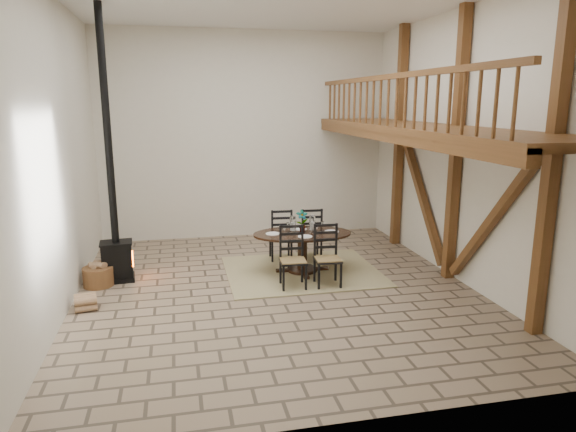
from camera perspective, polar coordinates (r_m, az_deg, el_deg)
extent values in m
plane|color=#8D765E|center=(9.37, -1.26, -8.22)|extent=(8.00, 8.00, 0.00)
cube|color=silver|center=(12.73, -4.80, 8.84)|extent=(7.00, 0.02, 5.00)
cube|color=silver|center=(4.96, 7.50, 2.78)|extent=(7.00, 0.02, 5.00)
cube|color=silver|center=(8.83, -24.37, 6.08)|extent=(0.02, 8.00, 5.00)
cube|color=silver|center=(10.06, 18.80, 7.21)|extent=(0.02, 8.00, 5.00)
cube|color=brown|center=(7.95, 27.28, 5.19)|extent=(0.18, 0.18, 5.00)
cube|color=brown|center=(10.00, 18.21, 7.22)|extent=(0.18, 0.18, 5.00)
cube|color=brown|center=(12.22, 12.27, 8.44)|extent=(0.18, 0.18, 5.00)
cube|color=brown|center=(9.12, 21.66, -0.53)|extent=(0.14, 2.16, 2.54)
cube|color=brown|center=(11.23, 14.63, 2.30)|extent=(0.14, 2.16, 2.54)
cube|color=brown|center=(9.98, 18.33, 8.93)|extent=(0.20, 7.80, 0.20)
cube|color=brown|center=(9.65, 14.82, 9.34)|extent=(1.60, 7.80, 0.12)
cube|color=brown|center=(9.36, 10.91, 8.82)|extent=(0.18, 7.80, 0.22)
cube|color=brown|center=(9.35, 11.18, 14.94)|extent=(0.09, 7.60, 0.09)
cube|color=brown|center=(9.34, 11.06, 12.37)|extent=(0.06, 7.60, 0.86)
cube|color=tan|center=(10.33, 1.59, -6.14)|extent=(3.00, 2.50, 0.02)
ellipsoid|color=black|center=(10.11, 1.61, -1.99)|extent=(2.02, 1.31, 0.04)
cylinder|color=black|center=(10.22, 1.60, -4.17)|extent=(0.19, 0.19, 0.72)
cylinder|color=black|center=(10.32, 1.59, -5.93)|extent=(0.60, 0.60, 0.06)
cube|color=#9D7A48|center=(9.32, 0.57, -5.00)|extent=(0.50, 0.48, 0.04)
cube|color=black|center=(9.41, 0.56, -6.54)|extent=(0.48, 0.48, 0.49)
cube|color=black|center=(9.43, 0.38, -2.88)|extent=(0.41, 0.07, 0.64)
cube|color=#9D7A48|center=(9.44, 4.43, -4.81)|extent=(0.50, 0.48, 0.04)
cube|color=black|center=(9.52, 4.41, -6.34)|extent=(0.48, 0.48, 0.49)
cube|color=black|center=(9.54, 4.20, -2.72)|extent=(0.41, 0.07, 0.64)
cube|color=#9D7A48|center=(10.95, -0.83, -2.30)|extent=(0.50, 0.48, 0.04)
cube|color=black|center=(11.02, -0.82, -3.64)|extent=(0.48, 0.48, 0.49)
cube|color=black|center=(10.68, -0.69, -1.02)|extent=(0.41, 0.07, 0.64)
cube|color=#9D7A48|center=(11.05, 2.48, -2.17)|extent=(0.50, 0.48, 0.04)
cube|color=black|center=(11.12, 2.46, -3.50)|extent=(0.48, 0.48, 0.49)
cube|color=black|center=(10.78, 2.70, -0.90)|extent=(0.41, 0.07, 0.64)
cube|color=white|center=(10.10, 1.61, -1.85)|extent=(1.55, 0.85, 0.01)
cube|color=white|center=(10.08, 1.62, -1.39)|extent=(0.98, 0.39, 0.18)
cylinder|color=white|center=(10.03, 0.54, -0.99)|extent=(0.12, 0.12, 0.34)
cylinder|color=white|center=(10.10, 2.70, -0.91)|extent=(0.12, 0.12, 0.34)
cylinder|color=white|center=(10.05, 0.54, -1.48)|extent=(0.06, 0.06, 0.16)
cylinder|color=white|center=(10.12, 2.69, -1.40)|extent=(0.06, 0.06, 0.16)
imported|color=#4C723F|center=(10.10, 1.57, -0.57)|extent=(0.25, 0.18, 0.45)
cube|color=black|center=(10.35, -18.31, -6.57)|extent=(0.63, 0.50, 0.09)
cube|color=black|center=(10.24, -18.45, -4.65)|extent=(0.58, 0.45, 0.64)
cube|color=#FF590C|center=(10.23, -16.87, -4.55)|extent=(0.04, 0.26, 0.25)
cube|color=black|center=(10.14, -18.58, -2.83)|extent=(0.62, 0.49, 0.04)
cylinder|color=black|center=(9.82, -19.47, 9.28)|extent=(0.14, 0.14, 4.24)
cylinder|color=brown|center=(10.14, -20.34, -6.33)|extent=(0.54, 0.54, 0.36)
cube|color=#A17C5A|center=(10.07, -20.43, -5.14)|extent=(0.29, 0.29, 0.10)
cube|color=#A17C5A|center=(9.13, -21.56, -8.93)|extent=(0.40, 0.41, 0.24)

